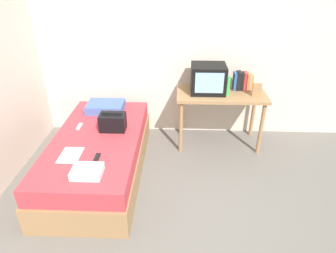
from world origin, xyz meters
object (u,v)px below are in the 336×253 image
(handbag, at_px, (113,122))
(remote_silver, at_px, (79,126))
(picture_frame, at_px, (257,90))
(folded_towel, at_px, (87,171))
(tv, at_px, (208,79))
(remote_dark, at_px, (96,158))
(book_row, at_px, (242,81))
(water_bottle, at_px, (227,86))
(pillow, at_px, (105,107))
(magazine, at_px, (70,155))
(bed, at_px, (99,155))
(desk, at_px, (220,99))

(handbag, distance_m, remote_silver, 0.43)
(picture_frame, relative_size, folded_towel, 0.63)
(tv, distance_m, folded_towel, 1.95)
(remote_dark, bearing_deg, book_row, 38.66)
(water_bottle, distance_m, remote_dark, 1.86)
(pillow, distance_m, magazine, 1.09)
(bed, xyz_separation_m, pillow, (-0.04, 0.69, 0.31))
(remote_silver, bearing_deg, pillow, 66.24)
(tv, bearing_deg, bed, -149.41)
(book_row, xyz_separation_m, remote_silver, (-2.04, -0.68, -0.36))
(folded_towel, bearing_deg, desk, 46.20)
(book_row, distance_m, folded_towel, 2.34)
(tv, xyz_separation_m, folded_towel, (-1.21, -1.48, -0.40))
(magazine, bearing_deg, remote_dark, -10.08)
(picture_frame, distance_m, magazine, 2.36)
(water_bottle, bearing_deg, remote_silver, -165.14)
(book_row, xyz_separation_m, magazine, (-1.95, -1.28, -0.37))
(bed, bearing_deg, folded_towel, -82.24)
(picture_frame, xyz_separation_m, magazine, (-2.09, -1.04, -0.34))
(pillow, relative_size, remote_dark, 3.09)
(bed, distance_m, tv, 1.67)
(desk, xyz_separation_m, handbag, (-1.33, -0.58, -0.06))
(book_row, bearing_deg, bed, -153.58)
(water_bottle, bearing_deg, magazine, -147.88)
(water_bottle, bearing_deg, handbag, -159.53)
(handbag, xyz_separation_m, remote_dark, (-0.05, -0.61, -0.09))
(remote_silver, bearing_deg, desk, 17.35)
(pillow, bearing_deg, remote_dark, -81.93)
(book_row, distance_m, handbag, 1.79)
(tv, xyz_separation_m, magazine, (-1.48, -1.17, -0.43))
(bed, distance_m, handbag, 0.43)
(water_bottle, height_order, remote_dark, water_bottle)
(water_bottle, distance_m, handbag, 1.50)
(picture_frame, bearing_deg, remote_silver, -168.59)
(picture_frame, height_order, folded_towel, picture_frame)
(desk, distance_m, remote_silver, 1.84)
(bed, height_order, desk, desk)
(remote_silver, xyz_separation_m, folded_towel, (0.35, -0.91, 0.03))
(desk, xyz_separation_m, remote_silver, (-1.75, -0.55, -0.15))
(book_row, height_order, folded_towel, book_row)
(desk, height_order, folded_towel, desk)
(remote_silver, height_order, folded_towel, folded_towel)
(water_bottle, bearing_deg, tv, 159.18)
(picture_frame, bearing_deg, water_bottle, 173.79)
(book_row, bearing_deg, pillow, -173.90)
(picture_frame, relative_size, remote_silver, 1.22)
(bed, height_order, folded_towel, folded_towel)
(picture_frame, bearing_deg, pillow, 178.67)
(magazine, relative_size, remote_dark, 1.86)
(book_row, bearing_deg, folded_towel, -136.67)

